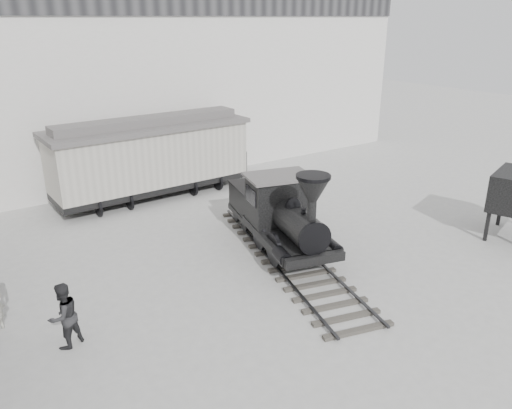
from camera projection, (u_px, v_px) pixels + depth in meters
ground at (328, 310)px, 14.45m from camera, size 90.00×90.00×0.00m
north_wall at (124, 70)px, 24.06m from camera, size 34.00×2.51×11.00m
locomotive at (282, 218)px, 17.70m from camera, size 4.48×9.97×3.44m
boxcar at (151, 156)px, 22.90m from camera, size 9.28×3.09×3.78m
visitor_b at (64, 316)px, 12.57m from camera, size 1.07×0.97×1.78m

